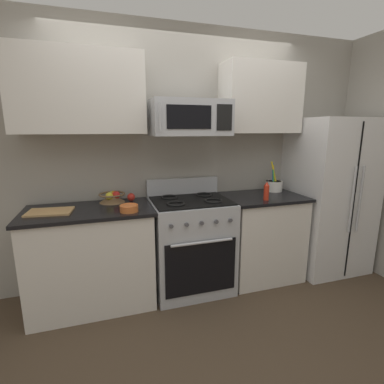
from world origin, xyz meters
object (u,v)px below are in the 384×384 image
Objects in this scene: fruit_basket at (112,197)px; apple_loose at (131,197)px; range_oven at (191,243)px; bottle_hot_sauce at (266,191)px; microwave at (190,118)px; refrigerator at (328,196)px; cutting_board at (50,212)px; prep_bowl at (129,208)px; utensil_crock at (274,185)px.

fruit_basket reaches higher than apple_loose.
bottle_hot_sauce is at bearing -13.76° from range_oven.
microwave reaches higher than range_oven.
bottle_hot_sauce is (1.45, -0.37, 0.04)m from fruit_basket.
cutting_board is (-2.87, 0.00, 0.06)m from refrigerator.
fruit_basket is (-0.72, 0.17, -0.73)m from microwave.
bottle_hot_sauce reaches higher than cutting_board.
apple_loose is 0.22× the size of cutting_board.
cutting_board is (-0.69, -0.20, -0.03)m from apple_loose.
microwave is 2.91× the size of fruit_basket.
microwave is (-1.63, 0.04, 0.84)m from refrigerator.
apple_loose is at bearing 163.57° from microwave.
microwave is 1.02m from bottle_hot_sauce.
fruit_basket reaches higher than cutting_board.
bottle_hot_sauce is 1.33m from prep_bowl.
cutting_board is at bearing -157.96° from fruit_basket.
prep_bowl is (0.64, -0.17, 0.02)m from cutting_board.
microwave is 3.58× the size of bottle_hot_sauce.
cutting_board is at bearing 175.31° from bottle_hot_sauce.
prep_bowl is at bearing -163.05° from range_oven.
range_oven is 0.89m from fruit_basket.
apple_loose is at bearing -1.32° from fruit_basket.
range_oven is at bearing -170.87° from utensil_crock.
fruit_basket is at bearing 22.04° from cutting_board.
range_oven is 5.44× the size of bottle_hot_sauce.
prep_bowl is at bearing -175.73° from refrigerator.
bottle_hot_sauce is (1.27, -0.37, 0.05)m from apple_loose.
utensil_crock reaches higher than apple_loose.
prep_bowl is (-1.33, -0.01, -0.06)m from bottle_hot_sauce.
bottle_hot_sauce is at bearing -4.69° from cutting_board.
prep_bowl is (-0.60, -0.18, 0.47)m from range_oven.
microwave reaches higher than fruit_basket.
fruit_basket reaches higher than prep_bowl.
utensil_crock reaches higher than bottle_hot_sauce.
apple_loose is (-0.55, 0.16, -0.75)m from microwave.
fruit_basket is at bearing 179.12° from utensil_crock.
refrigerator is 22.57× the size of apple_loose.
bottle_hot_sauce is (1.96, -0.16, 0.08)m from cutting_board.
prep_bowl is at bearing -179.70° from bottle_hot_sauce.
fruit_basket is at bearing 174.90° from refrigerator.
apple_loose is 1.32m from bottle_hot_sauce.
microwave is at bearing -172.34° from utensil_crock.
cutting_board is (-0.52, -0.21, -0.04)m from fruit_basket.
bottle_hot_sauce reaches higher than range_oven.
utensil_crock is at bearing 7.66° from microwave.
utensil_crock reaches higher than fruit_basket.
refrigerator reaches higher than utensil_crock.
utensil_crock is at bearing 12.08° from prep_bowl.
range_oven reaches higher than cutting_board.
apple_loose is (-1.58, 0.02, -0.03)m from utensil_crock.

